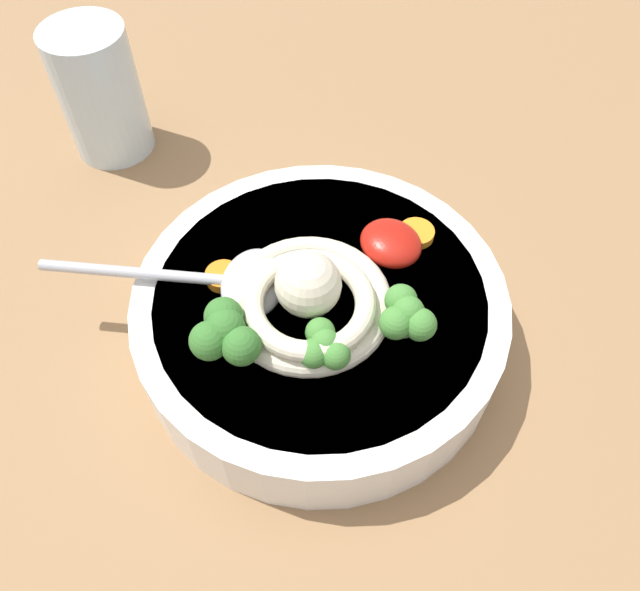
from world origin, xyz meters
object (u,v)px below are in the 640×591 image
(noodle_pile, at_px, (309,299))
(drinking_glass, at_px, (100,92))
(soup_bowl, at_px, (320,316))
(soup_spoon, at_px, (233,281))

(noodle_pile, distance_m, drinking_glass, 0.30)
(noodle_pile, xyz_separation_m, drinking_glass, (-0.30, 0.01, -0.01))
(soup_bowl, distance_m, soup_spoon, 0.07)
(soup_bowl, bearing_deg, noodle_pile, -68.82)
(noodle_pile, height_order, drinking_glass, drinking_glass)
(noodle_pile, distance_m, soup_spoon, 0.06)
(noodle_pile, relative_size, drinking_glass, 1.05)
(soup_bowl, distance_m, drinking_glass, 0.29)
(soup_bowl, relative_size, drinking_glass, 2.21)
(noodle_pile, bearing_deg, drinking_glass, 177.59)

